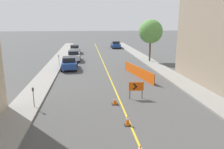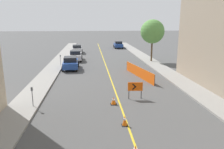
{
  "view_description": "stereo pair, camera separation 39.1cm",
  "coord_description": "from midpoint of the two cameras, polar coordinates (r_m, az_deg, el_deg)",
  "views": [
    {
      "loc": [
        -2.43,
        4.48,
        5.83
      ],
      "look_at": [
        -0.08,
        24.29,
        1.0
      ],
      "focal_mm": 35.0,
      "sensor_mm": 36.0,
      "label": 1
    },
    {
      "loc": [
        -2.04,
        4.43,
        5.83
      ],
      "look_at": [
        -0.08,
        24.29,
        1.0
      ],
      "focal_mm": 35.0,
      "sensor_mm": 36.0,
      "label": 2
    }
  ],
  "objects": [
    {
      "name": "lane_stripe",
      "position": [
        28.8,
        -2.18,
        1.93
      ],
      "size": [
        0.12,
        65.13,
        0.01
      ],
      "color": "gold",
      "rests_on": "ground_plane"
    },
    {
      "name": "sidewalk_left",
      "position": [
        29.06,
        -15.73,
        1.67
      ],
      "size": [
        2.18,
        65.13,
        0.15
      ],
      "color": "gray",
      "rests_on": "ground_plane"
    },
    {
      "name": "sidewalk_right",
      "position": [
        30.09,
        10.9,
        2.34
      ],
      "size": [
        2.18,
        65.13,
        0.15
      ],
      "color": "gray",
      "rests_on": "ground_plane"
    },
    {
      "name": "traffic_cone_fifth",
      "position": [
        12.84,
        3.23,
        -11.88
      ],
      "size": [
        0.37,
        0.37,
        0.63
      ],
      "color": "black",
      "rests_on": "ground_plane"
    },
    {
      "name": "traffic_cone_farthest",
      "position": [
        15.89,
        0.07,
        -6.86
      ],
      "size": [
        0.45,
        0.45,
        0.56
      ],
      "color": "black",
      "rests_on": "ground_plane"
    },
    {
      "name": "arrow_barricade_primary",
      "position": [
        16.93,
        5.67,
        -3.29
      ],
      "size": [
        1.15,
        0.17,
        1.32
      ],
      "rotation": [
        0.0,
        0.0,
        -0.1
      ],
      "color": "#EF560C",
      "rests_on": "ground_plane"
    },
    {
      "name": "safety_mesh_fence",
      "position": [
        23.76,
        6.39,
        0.68
      ],
      "size": [
        1.47,
        7.17,
        1.1
      ],
      "rotation": [
        0.0,
        0.0,
        1.77
      ],
      "color": "#EF560C",
      "rests_on": "ground_plane"
    },
    {
      "name": "parked_car_curb_near",
      "position": [
        27.93,
        -11.48,
        2.96
      ],
      "size": [
        2.02,
        4.39,
        1.59
      ],
      "rotation": [
        0.0,
        0.0,
        0.05
      ],
      "color": "navy",
      "rests_on": "ground_plane"
    },
    {
      "name": "parked_car_curb_mid",
      "position": [
        33.97,
        -10.29,
        4.88
      ],
      "size": [
        1.97,
        4.37,
        1.59
      ],
      "rotation": [
        0.0,
        0.0,
        0.04
      ],
      "color": "#B7B7BC",
      "rests_on": "ground_plane"
    },
    {
      "name": "parked_car_curb_far",
      "position": [
        42.31,
        -9.97,
        6.58
      ],
      "size": [
        2.02,
        4.39,
        1.59
      ],
      "rotation": [
        0.0,
        0.0,
        0.05
      ],
      "color": "#B7B7BC",
      "rests_on": "ground_plane"
    },
    {
      "name": "parked_car_opposite_side",
      "position": [
        50.04,
        0.74,
        7.84
      ],
      "size": [
        1.94,
        4.32,
        1.59
      ],
      "rotation": [
        0.0,
        0.0,
        -0.01
      ],
      "color": "navy",
      "rests_on": "ground_plane"
    },
    {
      "name": "parking_meter_near_curb",
      "position": [
        15.84,
        -20.57,
        -4.57
      ],
      "size": [
        0.12,
        0.11,
        1.39
      ],
      "color": "#4C4C51",
      "rests_on": "sidewalk_left"
    },
    {
      "name": "parking_meter_far_curb",
      "position": [
        30.01,
        -14.1,
        4.21
      ],
      "size": [
        0.12,
        0.11,
        1.41
      ],
      "color": "#4C4C51",
      "rests_on": "sidewalk_left"
    },
    {
      "name": "street_tree_right_near",
      "position": [
        32.67,
        9.73,
        11.0
      ],
      "size": [
        3.44,
        3.44,
        6.04
      ],
      "color": "#4C3823",
      "rests_on": "sidewalk_right"
    }
  ]
}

